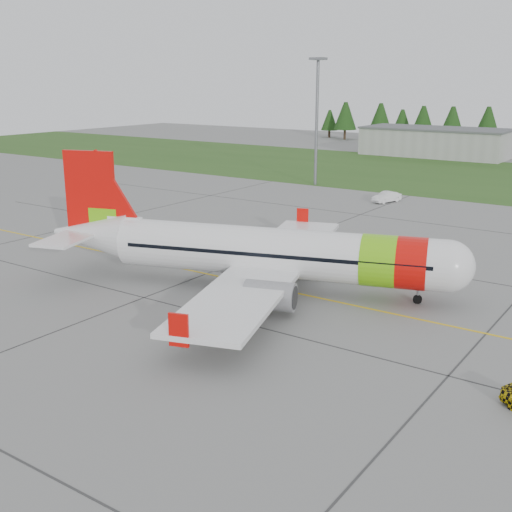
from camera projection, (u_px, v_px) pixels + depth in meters
The scene contains 6 objects.
ground at pixel (304, 339), 43.70m from camera, with size 320.00×320.00×0.00m, color gray.
aircraft at pixel (266, 252), 53.20m from camera, with size 35.58×33.68×11.11m.
service_van at pixel (387, 186), 91.43m from camera, with size 1.63×1.54×4.66m, color white.
taxi_guideline at pixel (356, 306), 50.04m from camera, with size 120.00×0.25×0.02m, color gold.
hangar_west at pixel (435, 143), 146.56m from camera, with size 32.00×14.00×6.00m, color #A8A8A3.
floodlight_mast at pixel (317, 124), 104.55m from camera, with size 0.50×0.50×20.00m, color slate.
Camera 1 is at (20.40, -35.27, 17.11)m, focal length 45.00 mm.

